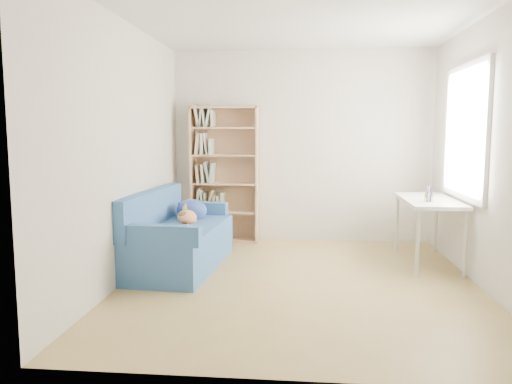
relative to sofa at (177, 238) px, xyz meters
The scene contains 6 objects.
ground 1.48m from the sofa, 19.13° to the right, with size 4.00×4.00×0.00m, color olive.
room_shell 2.01m from the sofa, 16.70° to the right, with size 3.54×4.04×2.62m.
sofa is the anchor object (origin of this frame).
bookshelf 1.50m from the sofa, 76.76° to the left, with size 0.92×0.29×1.84m.
desk 2.85m from the sofa, ahead, with size 0.57×1.25×0.75m.
pen_cup 2.79m from the sofa, ahead, with size 0.09×0.09×0.18m.
Camera 1 is at (0.03, -4.87, 1.50)m, focal length 35.00 mm.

